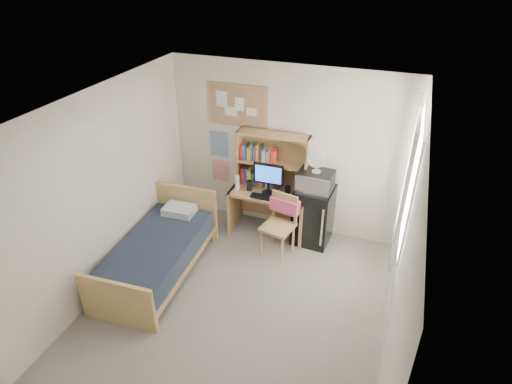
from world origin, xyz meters
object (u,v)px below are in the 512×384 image
(desk, at_px, (269,212))
(microwave, at_px, (316,181))
(speaker_right, at_px, (288,192))
(speaker_left, at_px, (249,185))
(bed, at_px, (157,258))
(desk_chair, at_px, (278,227))
(monitor, at_px, (268,179))
(bulletin_board, at_px, (237,105))
(desk_fan, at_px, (317,162))
(mini_fridge, at_px, (313,215))

(desk, height_order, microwave, microwave)
(speaker_right, bearing_deg, speaker_left, -180.00)
(bed, bearing_deg, speaker_left, 56.22)
(desk, distance_m, microwave, 0.97)
(desk, distance_m, desk_chair, 0.55)
(speaker_left, bearing_deg, monitor, 0.00)
(bulletin_board, bearing_deg, bed, -105.88)
(desk_chair, relative_size, monitor, 1.93)
(bed, height_order, desk_fan, desk_fan)
(bed, bearing_deg, monitor, 48.05)
(bulletin_board, xyz_separation_m, speaker_right, (0.93, -0.35, -1.09))
(speaker_left, bearing_deg, bulletin_board, 130.70)
(bed, bearing_deg, mini_fridge, 36.17)
(speaker_left, height_order, desk_fan, desk_fan)
(desk_chair, bearing_deg, bed, -133.42)
(speaker_left, relative_size, speaker_right, 0.93)
(desk_chair, bearing_deg, microwave, 60.94)
(speaker_right, bearing_deg, mini_fridge, 10.73)
(bed, bearing_deg, microwave, 35.81)
(monitor, bearing_deg, speaker_left, -180.00)
(desk, bearing_deg, desk_chair, -59.43)
(desk, bearing_deg, bulletin_board, 153.36)
(bed, height_order, microwave, microwave)
(mini_fridge, xyz_separation_m, monitor, (-0.69, -0.09, 0.52))
(bulletin_board, height_order, mini_fridge, bulletin_board)
(bulletin_board, relative_size, desk_fan, 2.97)
(desk, bearing_deg, speaker_left, -168.69)
(monitor, distance_m, microwave, 0.70)
(desk, height_order, speaker_right, speaker_right)
(desk_chair, distance_m, monitor, 0.71)
(bed, xyz_separation_m, monitor, (1.13, 1.40, 0.72))
(desk_chair, xyz_separation_m, mini_fridge, (0.40, 0.49, -0.01))
(microwave, bearing_deg, mini_fridge, 90.00)
(desk_fan, bearing_deg, mini_fridge, 90.00)
(bulletin_board, relative_size, speaker_right, 5.25)
(speaker_right, xyz_separation_m, desk_fan, (0.39, 0.06, 0.53))
(speaker_left, bearing_deg, speaker_right, 0.00)
(bed, relative_size, monitor, 3.94)
(speaker_left, xyz_separation_m, microwave, (0.99, 0.07, 0.23))
(mini_fridge, height_order, monitor, monitor)
(desk, bearing_deg, monitor, -90.00)
(microwave, distance_m, desk_fan, 0.30)
(monitor, bearing_deg, microwave, 4.49)
(desk_fan, bearing_deg, monitor, -171.20)
(microwave, bearing_deg, bed, -137.81)
(bulletin_board, distance_m, desk, 1.70)
(microwave, bearing_deg, desk, -176.17)
(bulletin_board, relative_size, desk_chair, 1.01)
(mini_fridge, relative_size, speaker_right, 5.08)
(desk_chair, bearing_deg, desk_fan, 60.94)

